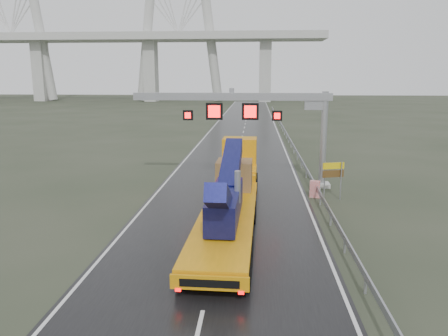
# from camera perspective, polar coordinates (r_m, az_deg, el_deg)

# --- Properties ---
(ground) EXTENTS (400.00, 400.00, 0.00)m
(ground) POSITION_cam_1_polar(r_m,az_deg,el_deg) (17.06, -2.47, -16.93)
(ground) COLOR #2C3424
(ground) RESTS_ON ground
(road) EXTENTS (11.00, 200.00, 0.02)m
(road) POSITION_cam_1_polar(r_m,az_deg,el_deg) (55.50, 2.21, 3.23)
(road) COLOR black
(road) RESTS_ON ground
(guardrail) EXTENTS (0.20, 140.00, 1.40)m
(guardrail) POSITION_cam_1_polar(r_m,az_deg,el_deg) (45.69, 9.46, 2.13)
(guardrail) COLOR gray
(guardrail) RESTS_ON ground
(sign_gantry) EXTENTS (14.90, 1.20, 7.42)m
(sign_gantry) POSITION_cam_1_polar(r_m,az_deg,el_deg) (32.96, 4.69, 7.21)
(sign_gantry) COLOR beige
(sign_gantry) RESTS_ON ground
(heavy_haul_truck) EXTENTS (3.27, 19.25, 4.50)m
(heavy_haul_truck) POSITION_cam_1_polar(r_m,az_deg,el_deg) (26.63, 1.17, -2.27)
(heavy_haul_truck) COLOR orange
(heavy_haul_truck) RESTS_ON ground
(exit_sign_pair) EXTENTS (1.49, 0.48, 2.62)m
(exit_sign_pair) POSITION_cam_1_polar(r_m,az_deg,el_deg) (30.45, 14.07, -0.67)
(exit_sign_pair) COLOR #94959C
(exit_sign_pair) RESTS_ON ground
(striped_barrier) EXTENTS (0.77, 0.55, 1.18)m
(striped_barrier) POSITION_cam_1_polar(r_m,az_deg,el_deg) (30.98, 11.81, -2.72)
(striped_barrier) COLOR red
(striped_barrier) RESTS_ON ground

